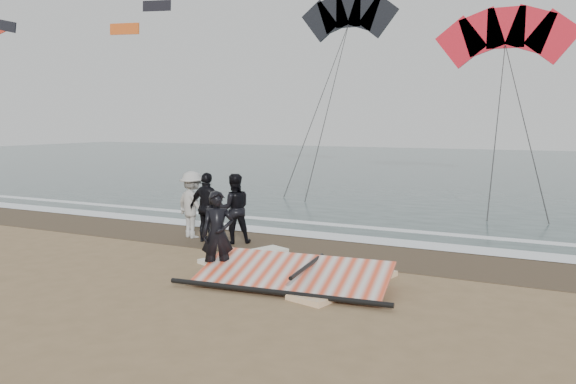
# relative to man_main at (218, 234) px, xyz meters

# --- Properties ---
(ground) EXTENTS (120.00, 120.00, 0.00)m
(ground) POSITION_rel_man_main_xyz_m (0.42, -1.10, -0.90)
(ground) COLOR #8C704C
(ground) RESTS_ON ground
(sea) EXTENTS (120.00, 54.00, 0.02)m
(sea) POSITION_rel_man_main_xyz_m (0.42, 31.90, -0.89)
(sea) COLOR #233838
(sea) RESTS_ON ground
(wet_sand) EXTENTS (120.00, 2.80, 0.01)m
(wet_sand) POSITION_rel_man_main_xyz_m (0.42, 3.40, -0.89)
(wet_sand) COLOR #4C3D2B
(wet_sand) RESTS_ON ground
(foam_near) EXTENTS (120.00, 0.90, 0.01)m
(foam_near) POSITION_rel_man_main_xyz_m (0.42, 4.80, -0.87)
(foam_near) COLOR white
(foam_near) RESTS_ON sea
(foam_far) EXTENTS (120.00, 0.45, 0.01)m
(foam_far) POSITION_rel_man_main_xyz_m (0.42, 6.50, -0.87)
(foam_far) COLOR white
(foam_far) RESTS_ON sea
(man_main) EXTENTS (0.79, 0.73, 1.80)m
(man_main) POSITION_rel_man_main_xyz_m (0.00, 0.00, 0.00)
(man_main) COLOR black
(man_main) RESTS_ON ground
(board_white) EXTENTS (1.42, 2.83, 0.11)m
(board_white) POSITION_rel_man_main_xyz_m (2.60, 0.50, -0.85)
(board_white) COLOR silver
(board_white) RESTS_ON ground
(board_cream) EXTENTS (1.41, 2.32, 0.09)m
(board_cream) POSITION_rel_man_main_xyz_m (-0.36, 1.70, -0.85)
(board_cream) COLOR white
(board_cream) RESTS_ON ground
(trio_cluster) EXTENTS (2.65, 1.19, 1.86)m
(trio_cluster) POSITION_rel_man_main_xyz_m (-2.20, 2.97, 0.03)
(trio_cluster) COLOR black
(trio_cluster) RESTS_ON ground
(sail_rig) EXTENTS (4.32, 2.06, 0.50)m
(sail_rig) POSITION_rel_man_main_xyz_m (1.62, 0.22, -0.71)
(sail_rig) COLOR black
(sail_rig) RESTS_ON ground
(kite_red) EXTENTS (7.76, 6.09, 13.86)m
(kite_red) POSITION_rel_man_main_xyz_m (3.43, 21.00, 6.35)
(kite_red) COLOR red
(kite_red) RESTS_ON ground
(kite_dark) EXTENTS (6.63, 6.35, 15.59)m
(kite_dark) POSITION_rel_man_main_xyz_m (-5.60, 22.98, 8.36)
(kite_dark) COLOR black
(kite_dark) RESTS_ON ground
(distant_kites) EXTENTS (21.26, 6.12, 3.57)m
(distant_kites) POSITION_rel_man_main_xyz_m (-33.79, 27.90, 11.00)
(distant_kites) COLOR black
(distant_kites) RESTS_ON ground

